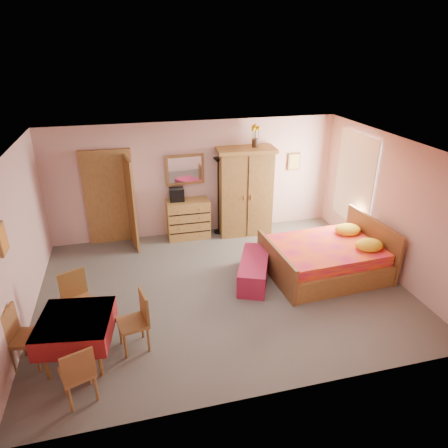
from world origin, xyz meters
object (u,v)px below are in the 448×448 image
object	(u,v)px
chest_of_drawers	(188,219)
sunflower_vase	(255,136)
bed	(325,250)
chair_east	(133,322)
dining_table	(78,338)
chair_north	(79,302)
chair_west	(27,337)
stereo	(177,195)
wall_mirror	(185,170)
floor_lamp	(218,197)
chair_south	(77,372)
bench	(254,270)
wardrobe	(245,192)

from	to	relation	value
chest_of_drawers	sunflower_vase	world-z (taller)	sunflower_vase
bed	chair_east	distance (m)	3.87
chest_of_drawers	dining_table	world-z (taller)	chest_of_drawers
chair_north	sunflower_vase	bearing A→B (deg)	-168.38
bed	chair_west	distance (m)	5.23
stereo	wall_mirror	bearing A→B (deg)	35.75
floor_lamp	bed	distance (m)	2.78
bed	chair_north	bearing A→B (deg)	-176.08
chair_north	chair_south	bearing A→B (deg)	68.21
bench	wardrobe	bearing A→B (deg)	78.08
wall_mirror	dining_table	distance (m)	4.44
chair_north	bed	bearing A→B (deg)	162.25
chest_of_drawers	dining_table	distance (m)	4.10
wall_mirror	bed	size ratio (longest dim) A/B	0.40
dining_table	chair_west	bearing A→B (deg)	174.16
bed	bench	size ratio (longest dim) A/B	1.62
dining_table	chair_south	size ratio (longest dim) A/B	1.13
dining_table	wardrobe	bearing A→B (deg)	44.62
chair_south	wardrobe	bearing A→B (deg)	31.50
floor_lamp	chair_north	xyz separation A→B (m)	(-2.88, -2.81, -0.44)
chair_south	chair_west	bearing A→B (deg)	112.97
bed	wardrobe	bearing A→B (deg)	111.34
chair_east	chest_of_drawers	bearing A→B (deg)	-33.30
chest_of_drawers	dining_table	bearing A→B (deg)	-121.11
chair_north	stereo	bearing A→B (deg)	-149.48
sunflower_vase	chair_west	distance (m)	5.79
bench	chair_south	distance (m)	3.64
sunflower_vase	chair_south	xyz separation A→B (m)	(-3.62, -4.18, -1.84)
dining_table	chair_west	xyz separation A→B (m)	(-0.66, 0.07, 0.10)
wall_mirror	chair_east	bearing A→B (deg)	-113.75
chest_of_drawers	chair_north	xyz separation A→B (m)	(-2.17, -2.75, 0.01)
sunflower_vase	dining_table	world-z (taller)	sunflower_vase
sunflower_vase	chair_west	xyz separation A→B (m)	(-4.33, -3.39, -1.81)
chair_east	stereo	bearing A→B (deg)	-29.72
wall_mirror	dining_table	xyz separation A→B (m)	(-2.14, -3.70, -1.20)
floor_lamp	sunflower_vase	xyz separation A→B (m)	(0.81, -0.09, 1.36)
chair_south	chair_north	bearing A→B (deg)	73.91
chest_of_drawers	chair_west	bearing A→B (deg)	-128.86
chair_east	chair_south	bearing A→B (deg)	125.94
wall_mirror	sunflower_vase	world-z (taller)	sunflower_vase
floor_lamp	wardrobe	distance (m)	0.62
floor_lamp	dining_table	size ratio (longest dim) A/B	1.88
bench	floor_lamp	bearing A→B (deg)	94.31
chest_of_drawers	bench	size ratio (longest dim) A/B	0.71
sunflower_vase	chair_west	size ratio (longest dim) A/B	0.54
chair_west	chair_east	xyz separation A→B (m)	(1.41, -0.03, -0.00)
wall_mirror	sunflower_vase	distance (m)	1.70
wardrobe	wall_mirror	bearing A→B (deg)	171.96
bench	chair_south	size ratio (longest dim) A/B	1.56
chair_south	chair_north	world-z (taller)	chair_north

